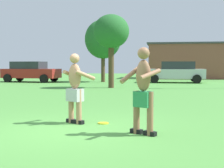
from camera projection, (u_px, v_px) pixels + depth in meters
The scene contains 9 objects.
ground_plane at pixel (68, 130), 7.02m from camera, with size 80.00×80.00×0.00m, color #4C8E3D.
player_near at pixel (75, 87), 7.81m from camera, with size 0.76×0.78×1.66m.
player_in_green at pixel (143, 89), 6.55m from camera, with size 0.82×0.72×1.75m.
frisbee at pixel (103, 123), 7.81m from camera, with size 0.26×0.26×0.03m, color yellow.
car_red_mid_lot at pixel (31, 71), 25.43m from camera, with size 4.44×2.34×1.58m.
car_silver_far_end at pixel (176, 72), 24.51m from camera, with size 4.30×2.02×1.58m.
outbuilding_behind_lot at pixel (194, 61), 31.72m from camera, with size 8.98×4.53×3.38m.
tree_left_field at pixel (111, 32), 19.15m from camera, with size 2.10×2.10×4.29m.
tree_right_field at pixel (103, 39), 25.32m from camera, with size 2.80×2.80×4.81m.
Camera 1 is at (2.01, -6.71, 1.43)m, focal length 52.74 mm.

